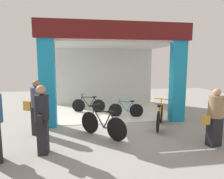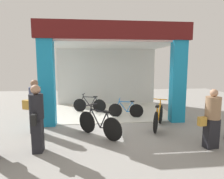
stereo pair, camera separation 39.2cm
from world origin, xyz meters
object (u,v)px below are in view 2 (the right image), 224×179
at_px(bicycle_inside_0, 90,105).
at_px(pedestrian_1, 37,118).
at_px(bicycle_inside_1, 126,110).
at_px(pedestrian_0, 35,106).
at_px(pedestrian_2, 212,118).
at_px(bicycle_parked_0, 158,117).
at_px(bicycle_parked_1, 99,124).

bearing_deg(bicycle_inside_0, pedestrian_1, -107.54).
height_order(bicycle_inside_1, pedestrian_1, pedestrian_1).
distance_m(bicycle_inside_1, pedestrian_1, 4.05).
bearing_deg(pedestrian_0, bicycle_inside_0, 57.14).
bearing_deg(bicycle_inside_0, pedestrian_2, -52.74).
bearing_deg(bicycle_parked_0, pedestrian_1, -157.88).
height_order(bicycle_inside_1, bicycle_parked_0, bicycle_parked_0).
distance_m(bicycle_parked_1, pedestrian_0, 2.11).
distance_m(bicycle_inside_0, bicycle_parked_1, 3.11).
bearing_deg(bicycle_parked_0, bicycle_inside_1, 121.16).
relative_size(bicycle_parked_1, pedestrian_0, 0.76).
distance_m(bicycle_parked_0, pedestrian_1, 3.95).
xyz_separation_m(bicycle_parked_0, bicycle_parked_1, (-2.06, -0.59, -0.00)).
xyz_separation_m(bicycle_inside_0, bicycle_parked_1, (0.31, -3.09, 0.05)).
height_order(bicycle_inside_0, pedestrian_0, pedestrian_0).
height_order(bicycle_inside_1, bicycle_parked_1, bicycle_parked_1).
height_order(bicycle_parked_1, pedestrian_0, pedestrian_0).
bearing_deg(bicycle_inside_1, bicycle_parked_1, -120.23).
xyz_separation_m(pedestrian_0, pedestrian_1, (0.42, -1.37, -0.01)).
relative_size(bicycle_parked_0, pedestrian_0, 0.91).
relative_size(bicycle_parked_0, pedestrian_1, 0.92).
bearing_deg(pedestrian_2, bicycle_parked_0, 115.86).
bearing_deg(pedestrian_0, pedestrian_2, -18.16).
bearing_deg(bicycle_parked_1, bicycle_inside_0, 95.67).
bearing_deg(bicycle_parked_0, pedestrian_0, -178.58).
bearing_deg(pedestrian_2, bicycle_parked_1, 159.01).
height_order(bicycle_parked_1, pedestrian_2, pedestrian_2).
relative_size(bicycle_inside_1, pedestrian_1, 0.82).
bearing_deg(bicycle_parked_0, bicycle_inside_0, 133.48).
relative_size(bicycle_inside_1, pedestrian_2, 0.90).
height_order(bicycle_parked_0, bicycle_parked_1, same).
height_order(bicycle_inside_0, bicycle_inside_1, bicycle_inside_0).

